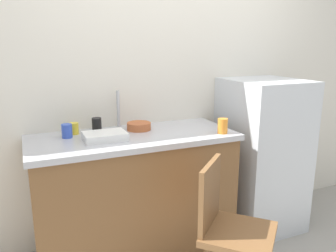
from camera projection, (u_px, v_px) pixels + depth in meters
back_wall at (161, 78)px, 2.78m from camera, size 4.80×0.10×2.57m
cabinet_base at (134, 198)px, 2.53m from camera, size 1.41×0.60×0.89m
countertop at (133, 137)px, 2.42m from camera, size 1.45×0.64×0.04m
faucet at (118, 109)px, 2.59m from camera, size 0.02×0.02×0.28m
refrigerator at (261, 154)px, 2.90m from camera, size 0.59×0.63×1.28m
chair at (229, 227)px, 2.02m from camera, size 0.57×0.57×0.89m
dish_tray at (105, 136)px, 2.28m from camera, size 0.28×0.20×0.05m
terracotta_bowl at (139, 126)px, 2.54m from camera, size 0.18×0.18×0.05m
cup_orange at (223, 126)px, 2.44m from camera, size 0.07×0.07×0.11m
cup_blue at (67, 131)px, 2.32m from camera, size 0.07×0.07×0.10m
cup_yellow at (74, 128)px, 2.42m from camera, size 0.07×0.07×0.08m
cup_black at (97, 125)px, 2.48m from camera, size 0.07×0.07×0.10m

